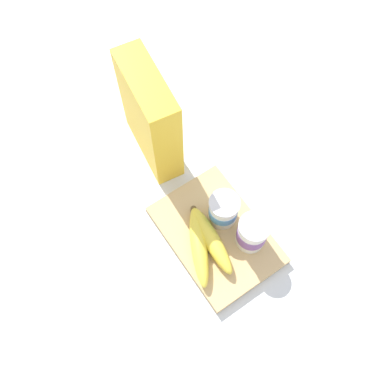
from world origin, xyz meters
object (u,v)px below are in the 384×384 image
at_px(banana_bunch, 205,243).
at_px(yogurt_cup_front, 223,210).
at_px(cutting_board, 216,235).
at_px(cereal_box, 150,117).
at_px(yogurt_cup_back, 252,233).

bearing_deg(banana_bunch, yogurt_cup_front, 115.44).
xyz_separation_m(cutting_board, banana_bunch, (0.01, -0.04, 0.03)).
distance_m(cereal_box, banana_bunch, 0.31).
relative_size(yogurt_cup_front, banana_bunch, 0.47).
distance_m(cutting_board, cereal_box, 0.31).
xyz_separation_m(cutting_board, cereal_box, (-0.29, 0.01, 0.13)).
xyz_separation_m(cereal_box, banana_bunch, (0.30, -0.05, -0.10)).
height_order(yogurt_cup_front, yogurt_cup_back, yogurt_cup_back).
bearing_deg(banana_bunch, cereal_box, 170.69).
bearing_deg(yogurt_cup_front, banana_bunch, -64.56).
distance_m(cutting_board, yogurt_cup_front, 0.07).
bearing_deg(banana_bunch, yogurt_cup_back, 63.25).
distance_m(yogurt_cup_front, yogurt_cup_back, 0.08).
height_order(cereal_box, yogurt_cup_front, cereal_box).
relative_size(cereal_box, banana_bunch, 1.48).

